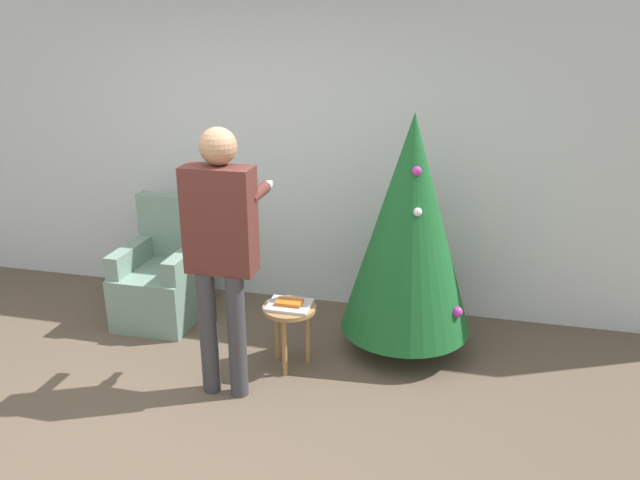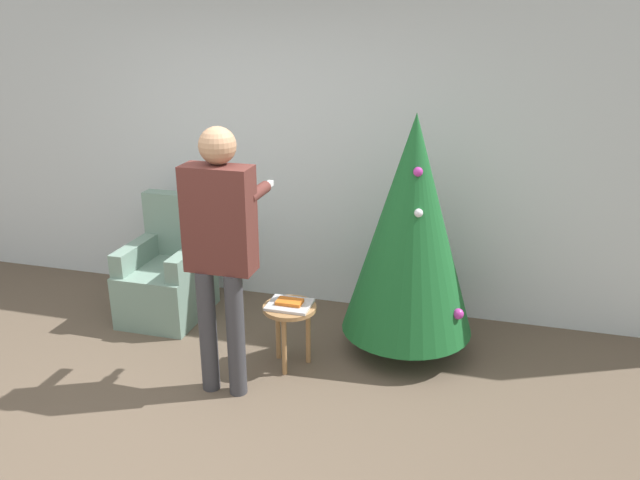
# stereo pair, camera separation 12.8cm
# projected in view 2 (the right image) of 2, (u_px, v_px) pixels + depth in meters

# --- Properties ---
(ground_plane) EXTENTS (14.00, 14.00, 0.00)m
(ground_plane) POSITION_uv_depth(u_px,v_px,m) (161.00, 445.00, 3.71)
(ground_plane) COLOR brown
(wall_back) EXTENTS (8.00, 0.06, 2.70)m
(wall_back) POSITION_uv_depth(u_px,v_px,m) (278.00, 148.00, 5.27)
(wall_back) COLOR silver
(wall_back) RESTS_ON ground_plane
(christmas_tree) EXTENTS (0.97, 0.97, 1.80)m
(christmas_tree) POSITION_uv_depth(u_px,v_px,m) (411.00, 227.00, 4.44)
(christmas_tree) COLOR brown
(christmas_tree) RESTS_ON ground_plane
(armchair) EXTENTS (0.61, 0.74, 0.99)m
(armchair) POSITION_uv_depth(u_px,v_px,m) (169.00, 276.00, 5.26)
(armchair) COLOR gray
(armchair) RESTS_ON ground_plane
(person_standing) EXTENTS (0.46, 0.57, 1.78)m
(person_standing) POSITION_uv_depth(u_px,v_px,m) (220.00, 238.00, 3.95)
(person_standing) COLOR #38383D
(person_standing) RESTS_ON ground_plane
(side_stool) EXTENTS (0.38, 0.38, 0.47)m
(side_stool) POSITION_uv_depth(u_px,v_px,m) (290.00, 316.00, 4.44)
(side_stool) COLOR #A37547
(side_stool) RESTS_ON ground_plane
(laptop) EXTENTS (0.30, 0.25, 0.02)m
(laptop) POSITION_uv_depth(u_px,v_px,m) (290.00, 305.00, 4.41)
(laptop) COLOR silver
(laptop) RESTS_ON side_stool
(book) EXTENTS (0.18, 0.11, 0.02)m
(book) POSITION_uv_depth(u_px,v_px,m) (290.00, 302.00, 4.40)
(book) COLOR orange
(book) RESTS_ON laptop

